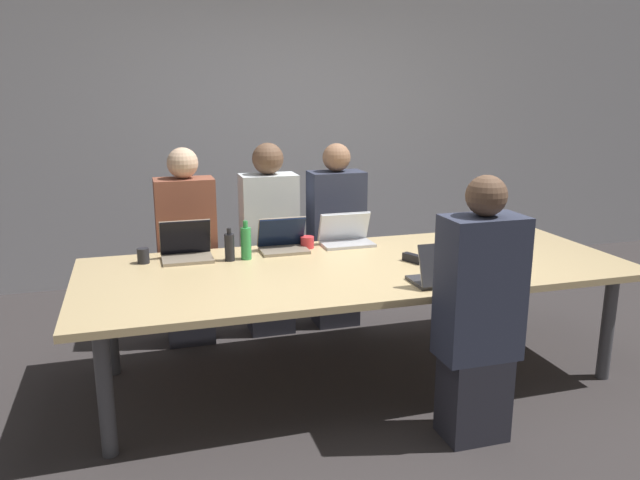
{
  "coord_description": "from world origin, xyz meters",
  "views": [
    {
      "loc": [
        -1.26,
        -3.41,
        1.78
      ],
      "look_at": [
        -0.21,
        0.1,
        0.87
      ],
      "focal_mm": 35.0,
      "sensor_mm": 36.0,
      "label": 1
    }
  ],
  "objects_px": {
    "cup_far_left": "(143,256)",
    "person_far_center": "(336,239)",
    "person_far_midleft": "(269,242)",
    "bottle_far_midleft": "(246,243)",
    "person_near_midright": "(479,316)",
    "stapler": "(414,258)",
    "cup_far_center": "(307,242)",
    "laptop_far_left": "(186,248)",
    "bottle_near_midright": "(479,261)",
    "laptop_far_center": "(346,235)",
    "laptop_near_midright": "(445,272)",
    "bottle_far_left": "(230,247)",
    "person_far_left": "(187,250)",
    "laptop_far_midleft": "(283,241)"
  },
  "relations": [
    {
      "from": "person_near_midright",
      "to": "bottle_near_midright",
      "type": "bearing_deg",
      "value": -119.6
    },
    {
      "from": "person_near_midright",
      "to": "cup_far_center",
      "type": "distance_m",
      "value": 1.43
    },
    {
      "from": "person_near_midright",
      "to": "person_far_left",
      "type": "relative_size",
      "value": 0.99
    },
    {
      "from": "person_far_center",
      "to": "cup_far_center",
      "type": "bearing_deg",
      "value": -129.71
    },
    {
      "from": "person_far_center",
      "to": "cup_far_left",
      "type": "bearing_deg",
      "value": -161.29
    },
    {
      "from": "person_far_midleft",
      "to": "bottle_far_midleft",
      "type": "height_order",
      "value": "person_far_midleft"
    },
    {
      "from": "bottle_far_midleft",
      "to": "cup_far_left",
      "type": "xyz_separation_m",
      "value": [
        -0.62,
        0.09,
        -0.06
      ]
    },
    {
      "from": "cup_far_center",
      "to": "bottle_far_midleft",
      "type": "bearing_deg",
      "value": -160.32
    },
    {
      "from": "person_near_midright",
      "to": "person_far_midleft",
      "type": "xyz_separation_m",
      "value": [
        -0.7,
        1.72,
        0.02
      ]
    },
    {
      "from": "person_far_left",
      "to": "cup_far_center",
      "type": "relative_size",
      "value": 15.26
    },
    {
      "from": "laptop_near_midright",
      "to": "cup_far_center",
      "type": "bearing_deg",
      "value": -62.37
    },
    {
      "from": "laptop_far_center",
      "to": "cup_far_center",
      "type": "height_order",
      "value": "laptop_far_center"
    },
    {
      "from": "laptop_far_midleft",
      "to": "person_far_left",
      "type": "relative_size",
      "value": 0.23
    },
    {
      "from": "cup_far_left",
      "to": "bottle_far_left",
      "type": "bearing_deg",
      "value": -10.46
    },
    {
      "from": "laptop_near_midright",
      "to": "person_near_midright",
      "type": "height_order",
      "value": "person_near_midright"
    },
    {
      "from": "stapler",
      "to": "cup_far_center",
      "type": "bearing_deg",
      "value": 110.99
    },
    {
      "from": "bottle_near_midright",
      "to": "person_far_left",
      "type": "distance_m",
      "value": 1.99
    },
    {
      "from": "laptop_far_midleft",
      "to": "cup_far_center",
      "type": "height_order",
      "value": "laptop_far_midleft"
    },
    {
      "from": "person_near_midright",
      "to": "cup_far_center",
      "type": "relative_size",
      "value": 15.16
    },
    {
      "from": "laptop_near_midright",
      "to": "person_far_left",
      "type": "xyz_separation_m",
      "value": [
        -1.28,
        1.34,
        -0.12
      ]
    },
    {
      "from": "person_near_midright",
      "to": "bottle_near_midright",
      "type": "height_order",
      "value": "person_near_midright"
    },
    {
      "from": "cup_far_left",
      "to": "person_far_center",
      "type": "distance_m",
      "value": 1.48
    },
    {
      "from": "laptop_far_left",
      "to": "bottle_near_midright",
      "type": "bearing_deg",
      "value": -28.07
    },
    {
      "from": "laptop_near_midright",
      "to": "laptop_far_midleft",
      "type": "distance_m",
      "value": 1.17
    },
    {
      "from": "laptop_far_center",
      "to": "laptop_far_left",
      "type": "bearing_deg",
      "value": -176.71
    },
    {
      "from": "bottle_near_midright",
      "to": "person_far_midleft",
      "type": "relative_size",
      "value": 0.15
    },
    {
      "from": "bottle_near_midright",
      "to": "cup_far_left",
      "type": "xyz_separation_m",
      "value": [
        -1.83,
        0.81,
        -0.04
      ]
    },
    {
      "from": "person_far_midleft",
      "to": "bottle_far_midleft",
      "type": "relative_size",
      "value": 5.69
    },
    {
      "from": "person_far_midleft",
      "to": "cup_far_center",
      "type": "xyz_separation_m",
      "value": [
        0.17,
        -0.4,
        0.08
      ]
    },
    {
      "from": "bottle_near_midright",
      "to": "person_far_midleft",
      "type": "distance_m",
      "value": 1.6
    },
    {
      "from": "person_far_midleft",
      "to": "bottle_far_left",
      "type": "distance_m",
      "value": 0.69
    },
    {
      "from": "bottle_near_midright",
      "to": "bottle_far_left",
      "type": "distance_m",
      "value": 1.5
    },
    {
      "from": "laptop_far_center",
      "to": "person_far_center",
      "type": "relative_size",
      "value": 0.26
    },
    {
      "from": "bottle_near_midright",
      "to": "bottle_far_midleft",
      "type": "height_order",
      "value": "bottle_far_midleft"
    },
    {
      "from": "bottle_near_midright",
      "to": "bottle_far_left",
      "type": "xyz_separation_m",
      "value": [
        -1.32,
        0.72,
        0.0
      ]
    },
    {
      "from": "laptop_near_midright",
      "to": "laptop_far_left",
      "type": "bearing_deg",
      "value": -35.41
    },
    {
      "from": "bottle_near_midright",
      "to": "person_far_midleft",
      "type": "bearing_deg",
      "value": 126.44
    },
    {
      "from": "bottle_near_midright",
      "to": "laptop_near_midright",
      "type": "bearing_deg",
      "value": -160.3
    },
    {
      "from": "bottle_near_midright",
      "to": "stapler",
      "type": "relative_size",
      "value": 1.31
    },
    {
      "from": "laptop_far_center",
      "to": "person_far_center",
      "type": "distance_m",
      "value": 0.41
    },
    {
      "from": "laptop_far_left",
      "to": "bottle_far_left",
      "type": "relative_size",
      "value": 1.53
    },
    {
      "from": "person_near_midright",
      "to": "laptop_far_left",
      "type": "relative_size",
      "value": 4.35
    },
    {
      "from": "person_far_center",
      "to": "laptop_near_midright",
      "type": "bearing_deg",
      "value": -82.78
    },
    {
      "from": "person_near_midright",
      "to": "person_far_midleft",
      "type": "height_order",
      "value": "person_far_midleft"
    },
    {
      "from": "cup_far_center",
      "to": "person_far_midleft",
      "type": "bearing_deg",
      "value": 113.59
    },
    {
      "from": "laptop_far_midleft",
      "to": "laptop_far_left",
      "type": "relative_size",
      "value": 0.99
    },
    {
      "from": "bottle_far_midleft",
      "to": "laptop_far_left",
      "type": "bearing_deg",
      "value": 162.54
    },
    {
      "from": "laptop_near_midright",
      "to": "laptop_far_left",
      "type": "distance_m",
      "value": 1.61
    },
    {
      "from": "laptop_far_left",
      "to": "person_far_center",
      "type": "height_order",
      "value": "person_far_center"
    },
    {
      "from": "person_far_left",
      "to": "laptop_far_center",
      "type": "height_order",
      "value": "person_far_left"
    }
  ]
}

